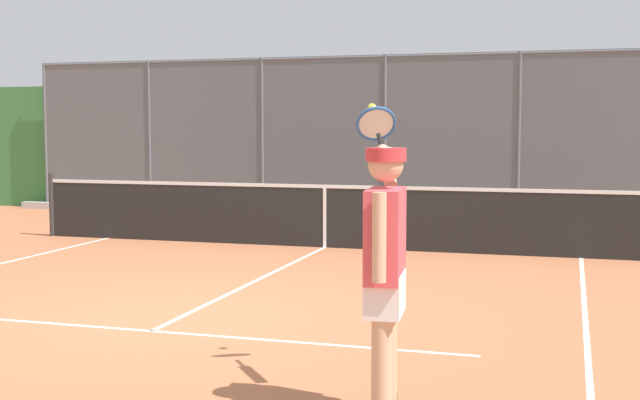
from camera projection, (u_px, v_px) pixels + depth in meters
ground_plane at (182, 317)px, 8.16m from camera, size 60.00×60.00×0.00m
court_line_markings at (140, 337)px, 7.37m from camera, size 7.55×10.13×0.01m
fence_backdrop at (391, 149)px, 17.42m from camera, size 18.65×1.37×3.27m
tennis_net at (325, 215)px, 12.84m from camera, size 9.70×0.09×1.07m
tennis_player at (385, 260)px, 5.22m from camera, size 0.57×1.39×2.00m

